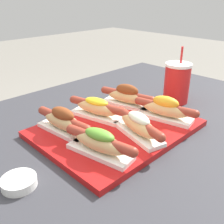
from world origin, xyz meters
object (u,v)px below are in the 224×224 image
object	(u,v)px
hot_dog_5	(127,96)
sauce_bowl	(19,182)
hot_dog_2	(165,109)
hot_dog_3	(63,121)
serving_tray	(117,128)
hot_dog_4	(97,108)
hot_dog_1	(138,125)
hot_dog_0	(100,143)
drink_cup	(177,83)

from	to	relation	value
hot_dog_5	sauce_bowl	xyz separation A→B (m)	(-0.47, -0.11, -0.04)
hot_dog_2	hot_dog_3	size ratio (longest dim) A/B	0.98
hot_dog_5	sauce_bowl	distance (m)	0.49
sauce_bowl	hot_dog_3	bearing A→B (deg)	28.48
serving_tray	hot_dog_4	size ratio (longest dim) A/B	2.18
hot_dog_2	hot_dog_4	distance (m)	0.22
serving_tray	hot_dog_3	xyz separation A→B (m)	(-0.14, 0.08, 0.04)
hot_dog_4	hot_dog_5	world-z (taller)	hot_dog_5
hot_dog_3	hot_dog_4	bearing A→B (deg)	3.10
hot_dog_1	hot_dog_5	bearing A→B (deg)	50.84
hot_dog_1	sauce_bowl	distance (m)	0.34
hot_dog_2	serving_tray	bearing A→B (deg)	152.82
hot_dog_1	hot_dog_4	xyz separation A→B (m)	(-0.00, 0.17, -0.00)
sauce_bowl	hot_dog_4	bearing A→B (deg)	18.98
hot_dog_3	hot_dog_5	world-z (taller)	hot_dog_5
hot_dog_2	sauce_bowl	world-z (taller)	hot_dog_2
hot_dog_2	hot_dog_5	bearing A→B (deg)	92.16
hot_dog_4	hot_dog_5	distance (m)	0.14
hot_dog_0	serving_tray	bearing A→B (deg)	29.06
hot_dog_1	hot_dog_2	xyz separation A→B (m)	(0.14, 0.01, 0.00)
serving_tray	hot_dog_5	size ratio (longest dim) A/B	2.18
hot_dog_2	drink_cup	world-z (taller)	drink_cup
hot_dog_0	drink_cup	xyz separation A→B (m)	(0.47, 0.08, 0.02)
serving_tray	sauce_bowl	bearing A→B (deg)	-175.71
sauce_bowl	drink_cup	world-z (taller)	drink_cup
hot_dog_3	hot_dog_5	distance (m)	0.28
hot_dog_1	sauce_bowl	bearing A→B (deg)	169.88
hot_dog_0	hot_dog_2	size ratio (longest dim) A/B	1.01
hot_dog_5	hot_dog_4	bearing A→B (deg)	178.15
serving_tray	drink_cup	xyz separation A→B (m)	(0.34, 0.01, 0.07)
sauce_bowl	drink_cup	xyz separation A→B (m)	(0.67, 0.03, 0.06)
hot_dog_3	hot_dog_4	world-z (taller)	hot_dog_3
hot_dog_1	hot_dog_3	distance (m)	0.22
hot_dog_0	hot_dog_4	world-z (taller)	hot_dog_0
hot_dog_5	sauce_bowl	size ratio (longest dim) A/B	2.71
hot_dog_2	sauce_bowl	bearing A→B (deg)	174.10
hot_dog_4	serving_tray	bearing A→B (deg)	-88.93
hot_dog_3	sauce_bowl	xyz separation A→B (m)	(-0.20, -0.11, -0.04)
sauce_bowl	hot_dog_1	bearing A→B (deg)	-10.12
serving_tray	hot_dog_4	distance (m)	0.10
hot_dog_3	hot_dog_5	bearing A→B (deg)	0.57
hot_dog_1	drink_cup	xyz separation A→B (m)	(0.33, 0.09, 0.03)
hot_dog_2	hot_dog_5	distance (m)	0.16
hot_dog_5	sauce_bowl	bearing A→B (deg)	-166.94
serving_tray	hot_dog_5	world-z (taller)	hot_dog_5
hot_dog_2	hot_dog_1	bearing A→B (deg)	-175.90
hot_dog_4	hot_dog_5	size ratio (longest dim) A/B	1.00
hot_dog_1	drink_cup	distance (m)	0.35
sauce_bowl	drink_cup	bearing A→B (deg)	2.71
hot_dog_0	drink_cup	size ratio (longest dim) A/B	1.02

